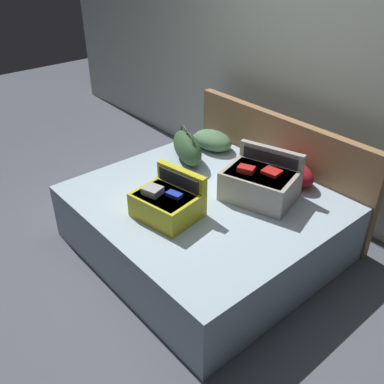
# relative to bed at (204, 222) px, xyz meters

# --- Properties ---
(ground_plane) EXTENTS (12.00, 12.00, 0.00)m
(ground_plane) POSITION_rel_bed_xyz_m (0.00, -0.40, -0.24)
(ground_plane) COLOR #4C515B
(back_wall) EXTENTS (8.00, 0.10, 2.60)m
(back_wall) POSITION_rel_bed_xyz_m (0.00, 1.25, 1.06)
(back_wall) COLOR #B7C1B2
(back_wall) RESTS_ON ground
(bed) EXTENTS (1.89, 1.71, 0.49)m
(bed) POSITION_rel_bed_xyz_m (0.00, 0.00, 0.00)
(bed) COLOR #99ADBC
(bed) RESTS_ON ground
(headboard) EXTENTS (1.93, 0.08, 0.92)m
(headboard) POSITION_rel_bed_xyz_m (0.00, 0.90, 0.22)
(headboard) COLOR olive
(headboard) RESTS_ON ground
(hard_case_large) EXTENTS (0.62, 0.54, 0.36)m
(hard_case_large) POSITION_rel_bed_xyz_m (0.28, 0.32, 0.38)
(hard_case_large) COLOR gray
(hard_case_large) RESTS_ON bed
(hard_case_medium) EXTENTS (0.49, 0.44, 0.32)m
(hard_case_medium) POSITION_rel_bed_xyz_m (0.01, -0.37, 0.36)
(hard_case_medium) COLOR gold
(hard_case_medium) RESTS_ON bed
(duffel_bag) EXTENTS (0.56, 0.38, 0.31)m
(duffel_bag) POSITION_rel_bed_xyz_m (-0.55, 0.29, 0.38)
(duffel_bag) COLOR #2D4C2D
(duffel_bag) RESTS_ON bed
(pillow_near_headboard) EXTENTS (0.43, 0.30, 0.17)m
(pillow_near_headboard) POSITION_rel_bed_xyz_m (-0.60, 0.64, 0.33)
(pillow_near_headboard) COLOR #4C724C
(pillow_near_headboard) RESTS_ON bed
(pillow_center_head) EXTENTS (0.53, 0.32, 0.19)m
(pillow_center_head) POSITION_rel_bed_xyz_m (0.26, 0.71, 0.34)
(pillow_center_head) COLOR maroon
(pillow_center_head) RESTS_ON bed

